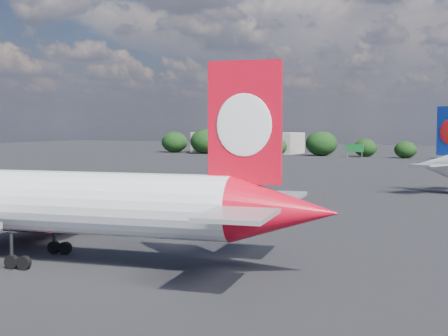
% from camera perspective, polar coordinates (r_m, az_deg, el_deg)
% --- Properties ---
extents(ground, '(500.00, 500.00, 0.00)m').
position_cam_1_polar(ground, '(97.75, 4.35, -2.60)').
color(ground, black).
rests_on(ground, ground).
extents(qantas_airliner, '(48.70, 46.50, 15.92)m').
position_cam_1_polar(qantas_airliner, '(53.82, -17.33, -3.03)').
color(qantas_airliner, white).
rests_on(qantas_airliner, ground).
extents(terminal_building, '(42.00, 16.00, 8.00)m').
position_cam_1_polar(terminal_building, '(244.21, 2.13, 2.34)').
color(terminal_building, gray).
rests_on(terminal_building, ground).
extents(highway_sign, '(6.00, 0.30, 4.50)m').
position_cam_1_polar(highway_sign, '(213.13, 11.85, 1.77)').
color(highway_sign, '#146729').
rests_on(highway_sign, ground).
extents(horizon_treeline, '(204.12, 15.41, 9.23)m').
position_cam_1_polar(horizon_treeline, '(213.05, 17.49, 1.89)').
color(horizon_treeline, black).
rests_on(horizon_treeline, ground).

